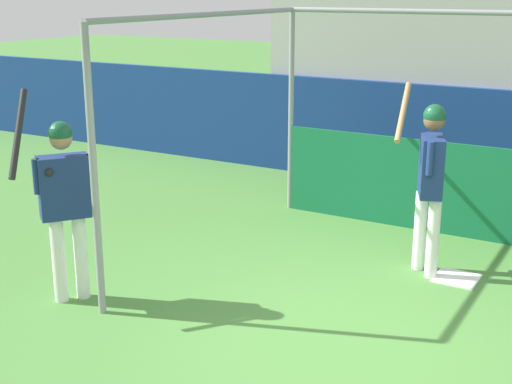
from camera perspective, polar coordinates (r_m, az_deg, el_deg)
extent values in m
plane|color=#477F38|center=(6.29, 6.47, -11.94)|extent=(60.00, 60.00, 0.00)
cube|color=navy|center=(10.71, 17.78, 3.69)|extent=(24.00, 0.12, 1.57)
cube|color=#9E9E99|center=(11.83, 19.41, 7.74)|extent=(7.05, 2.40, 2.82)
cube|color=maroon|center=(11.87, 5.46, 9.63)|extent=(0.45, 0.40, 0.10)
cube|color=maroon|center=(12.01, 5.85, 10.79)|extent=(0.45, 0.06, 0.40)
cube|color=maroon|center=(11.66, 7.95, 9.43)|extent=(0.45, 0.40, 0.10)
cube|color=maroon|center=(11.80, 8.33, 10.61)|extent=(0.45, 0.06, 0.40)
cube|color=maroon|center=(11.46, 10.52, 9.20)|extent=(0.45, 0.40, 0.10)
cube|color=maroon|center=(11.61, 10.89, 10.41)|extent=(0.45, 0.06, 0.40)
cube|color=maroon|center=(11.29, 13.18, 8.95)|extent=(0.45, 0.40, 0.10)
cube|color=maroon|center=(11.44, 13.52, 10.18)|extent=(0.45, 0.06, 0.40)
cube|color=maroon|center=(11.14, 15.90, 8.67)|extent=(0.45, 0.40, 0.10)
cube|color=maroon|center=(11.29, 16.23, 9.91)|extent=(0.45, 0.06, 0.40)
cube|color=maroon|center=(11.02, 18.69, 8.36)|extent=(0.45, 0.40, 0.10)
cube|color=maroon|center=(11.17, 18.99, 9.62)|extent=(0.45, 0.06, 0.40)
cube|color=maroon|center=(12.56, 7.07, 11.77)|extent=(0.45, 0.40, 0.10)
cube|color=maroon|center=(12.72, 7.43, 12.84)|extent=(0.45, 0.06, 0.40)
cube|color=maroon|center=(12.36, 9.46, 11.60)|extent=(0.45, 0.40, 0.10)
cube|color=maroon|center=(12.51, 9.81, 12.70)|extent=(0.45, 0.06, 0.40)
cube|color=maroon|center=(12.18, 11.92, 11.41)|extent=(0.45, 0.40, 0.10)
cube|color=maroon|center=(12.33, 12.26, 12.52)|extent=(0.45, 0.06, 0.40)
cube|color=maroon|center=(12.02, 14.45, 11.20)|extent=(0.45, 0.40, 0.10)
cube|color=maroon|center=(12.17, 14.77, 12.32)|extent=(0.45, 0.06, 0.40)
cube|color=maroon|center=(11.88, 17.04, 10.95)|extent=(0.45, 0.40, 0.10)
cube|color=maroon|center=(12.04, 17.34, 12.09)|extent=(0.45, 0.06, 0.40)
cube|color=maroon|center=(11.77, 19.69, 10.68)|extent=(0.45, 0.40, 0.10)
cube|color=maroon|center=(13.28, 8.53, 13.67)|extent=(0.45, 0.40, 0.10)
cube|color=maroon|center=(13.44, 8.86, 14.67)|extent=(0.45, 0.06, 0.40)
cube|color=maroon|center=(13.09, 10.82, 13.53)|extent=(0.45, 0.40, 0.10)
cube|color=maroon|center=(13.25, 11.15, 14.54)|extent=(0.45, 0.06, 0.40)
cube|color=maroon|center=(12.91, 13.18, 13.37)|extent=(0.45, 0.40, 0.10)
cube|color=maroon|center=(13.08, 13.49, 14.39)|extent=(0.45, 0.06, 0.40)
cube|color=maroon|center=(12.76, 15.60, 13.18)|extent=(0.45, 0.40, 0.10)
cube|color=maroon|center=(12.93, 15.89, 14.21)|extent=(0.45, 0.06, 0.40)
cube|color=maroon|center=(12.63, 18.07, 12.96)|extent=(0.45, 0.40, 0.10)
cube|color=maroon|center=(12.80, 18.34, 14.00)|extent=(0.45, 0.06, 0.40)
cylinder|color=gray|center=(6.50, -12.85, 1.31)|extent=(0.07, 0.07, 2.67)
cylinder|color=gray|center=(9.59, 2.82, 6.40)|extent=(0.07, 0.07, 2.67)
cylinder|color=gray|center=(7.81, -3.70, 14.01)|extent=(0.06, 3.83, 0.06)
cylinder|color=gray|center=(8.73, 15.04, 13.73)|extent=(4.00, 0.06, 0.06)
cube|color=#14663D|center=(9.02, 14.05, 0.37)|extent=(3.93, 0.03, 1.15)
cube|color=white|center=(7.81, 15.73, -6.65)|extent=(0.44, 0.44, 0.02)
cylinder|color=white|center=(7.64, 13.98, -3.59)|extent=(0.17, 0.17, 0.87)
cylinder|color=white|center=(7.84, 12.97, -3.03)|extent=(0.17, 0.17, 0.87)
cube|color=navy|center=(7.53, 13.83, 2.03)|extent=(0.38, 0.53, 0.62)
sphere|color=brown|center=(7.43, 14.08, 5.59)|extent=(0.22, 0.22, 0.22)
sphere|color=#144C2D|center=(7.43, 14.10, 5.96)|extent=(0.23, 0.23, 0.23)
cylinder|color=navy|center=(7.25, 13.75, 2.62)|extent=(0.09, 0.09, 0.34)
cylinder|color=navy|center=(7.74, 13.46, 3.49)|extent=(0.09, 0.09, 0.34)
cylinder|color=#AD7F4C|center=(7.68, 11.68, 6.30)|extent=(0.20, 0.74, 0.55)
sphere|color=#AD7F4C|center=(7.69, 14.20, 4.26)|extent=(0.08, 0.08, 0.08)
cylinder|color=white|center=(7.15, -13.83, -5.07)|extent=(0.18, 0.18, 0.84)
cylinder|color=white|center=(7.13, -15.50, -5.27)|extent=(0.18, 0.18, 0.84)
cube|color=navy|center=(6.92, -15.08, 0.41)|extent=(0.46, 0.51, 0.60)
sphere|color=#A37556|center=(6.81, -15.36, 4.17)|extent=(0.21, 0.21, 0.21)
sphere|color=#144C2D|center=(6.80, -15.39, 4.56)|extent=(0.22, 0.22, 0.22)
cylinder|color=navy|center=(6.88, -13.09, 1.63)|extent=(0.10, 0.10, 0.33)
cylinder|color=navy|center=(6.82, -17.15, 1.19)|extent=(0.10, 0.10, 0.33)
cylinder|color=black|center=(6.76, -18.50, 4.46)|extent=(0.31, 0.51, 0.75)
sphere|color=black|center=(6.76, -16.24, 1.53)|extent=(0.08, 0.08, 0.08)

